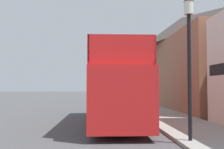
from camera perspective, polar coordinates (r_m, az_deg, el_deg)
The scene contains 7 objects.
ground_plane at distance 24.86m, azimuth -8.79°, elevation -7.11°, with size 144.00×144.00×0.00m, color #4C4C4F.
sidewalk at distance 22.18m, azimuth 8.08°, elevation -7.49°, with size 3.12×108.00×0.14m.
brick_terrace_rear at distance 28.53m, azimuth 14.93°, elevation 2.84°, with size 6.00×24.39×9.25m.
tour_bus at distance 14.07m, azimuth 0.69°, elevation -3.46°, with size 2.68×9.92×3.88m.
parked_car_ahead_of_bus at distance 21.36m, azimuth 1.06°, elevation -6.08°, with size 1.89×4.52×1.43m.
lamp_post_nearest at distance 9.55m, azimuth 16.42°, elevation 7.12°, with size 0.35×0.35×5.02m.
lamp_post_second at distance 17.84m, azimuth 7.20°, elevation 1.70°, with size 0.35×0.35×4.58m.
Camera 1 is at (2.37, -3.67, 2.00)m, focal length 42.00 mm.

